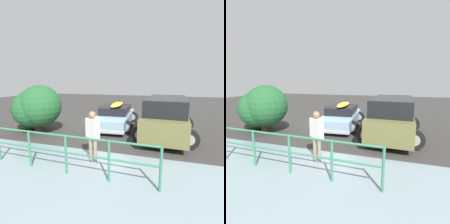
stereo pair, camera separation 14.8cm
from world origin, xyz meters
The scene contains 7 objects.
ground_plane centered at (0.00, 0.00, -0.01)m, with size 44.00×44.00×0.02m, color #383533.
parking_stripe centered at (-2.04, 0.33, 0.00)m, with size 4.04×0.12×0.00m, color silver.
sedan_car centered at (-0.63, 0.28, 0.58)m, with size 2.62×4.37×1.45m.
suv_car centered at (-3.45, 1.48, 0.97)m, with size 2.77×4.61×1.87m.
person_bystander centered at (-1.21, 4.90, 1.01)m, with size 0.60×0.37×1.68m.
railing_fence centered at (0.51, 5.78, 0.74)m, with size 7.85×0.33×1.15m.
bush_near_left centered at (3.02, 2.58, 1.16)m, with size 2.87×2.40×2.46m.
Camera 1 is at (-3.40, 9.88, 2.62)m, focal length 28.00 mm.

